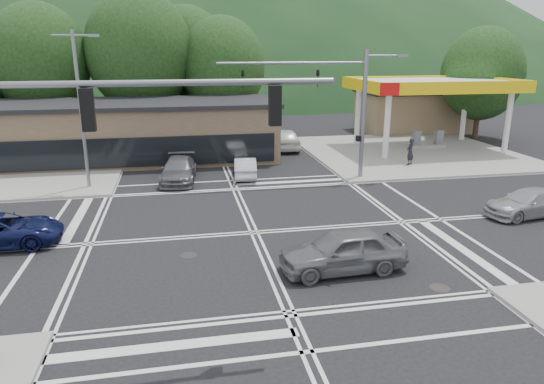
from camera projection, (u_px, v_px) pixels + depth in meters
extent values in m
plane|color=black|center=(254.00, 233.00, 21.93)|extent=(120.00, 120.00, 0.00)
cube|color=gray|center=(410.00, 152.00, 38.79)|extent=(16.00, 16.00, 0.15)
cube|color=gray|center=(4.00, 169.00, 33.27)|extent=(16.00, 16.00, 0.15)
cylinder|color=silver|center=(387.00, 127.00, 35.67)|extent=(0.44, 0.44, 5.00)
cylinder|color=silver|center=(358.00, 116.00, 41.31)|extent=(0.44, 0.44, 5.00)
cylinder|color=silver|center=(508.00, 123.00, 37.50)|extent=(0.44, 0.44, 5.00)
cylinder|color=silver|center=(464.00, 113.00, 43.15)|extent=(0.44, 0.44, 5.00)
cube|color=silver|center=(432.00, 84.00, 38.62)|extent=(12.00, 8.00, 0.60)
cube|color=yellow|center=(460.00, 88.00, 34.85)|extent=(12.20, 0.25, 0.90)
cube|color=yellow|center=(409.00, 81.00, 42.38)|extent=(12.20, 0.25, 0.90)
cube|color=yellow|center=(361.00, 85.00, 37.51)|extent=(0.25, 8.20, 0.90)
cube|color=yellow|center=(500.00, 83.00, 39.72)|extent=(0.25, 8.20, 0.90)
cube|color=red|center=(390.00, 89.00, 33.70)|extent=(1.40, 0.12, 0.90)
cube|color=gray|center=(427.00, 146.00, 40.05)|extent=(3.00, 1.00, 0.30)
cube|color=slate|center=(416.00, 139.00, 39.66)|extent=(0.60, 0.50, 1.30)
cube|color=slate|center=(439.00, 138.00, 40.03)|extent=(0.60, 0.50, 1.30)
cube|color=#846B4F|center=(412.00, 112.00, 48.60)|extent=(10.00, 6.00, 3.80)
cube|color=brown|center=(111.00, 133.00, 35.90)|extent=(24.00, 8.00, 4.00)
ellipsoid|color=#19371B|center=(190.00, 87.00, 106.65)|extent=(252.00, 126.00, 140.00)
cylinder|color=#382619|center=(48.00, 117.00, 41.26)|extent=(0.50, 0.50, 4.84)
ellipsoid|color=black|center=(40.00, 60.00, 39.92)|extent=(8.00, 8.00, 9.20)
cylinder|color=#382619|center=(144.00, 112.00, 42.67)|extent=(0.50, 0.50, 5.28)
ellipsoid|color=black|center=(139.00, 51.00, 41.21)|extent=(9.00, 9.00, 10.35)
cylinder|color=#382619|center=(223.00, 115.00, 44.08)|extent=(0.50, 0.50, 4.40)
ellipsoid|color=black|center=(222.00, 67.00, 42.87)|extent=(7.60, 7.60, 8.74)
cylinder|color=#382619|center=(189.00, 109.00, 47.23)|extent=(0.50, 0.50, 4.84)
ellipsoid|color=black|center=(186.00, 58.00, 45.89)|extent=(8.40, 8.40, 9.66)
cylinder|color=#382619|center=(477.00, 117.00, 44.61)|extent=(0.50, 0.50, 3.96)
ellipsoid|color=black|center=(482.00, 74.00, 43.51)|extent=(7.20, 7.20, 8.28)
cylinder|color=slate|center=(81.00, 113.00, 27.57)|extent=(0.20, 0.20, 9.00)
cylinder|color=slate|center=(73.00, 35.00, 26.38)|extent=(2.20, 0.12, 0.12)
cube|color=slate|center=(94.00, 35.00, 26.58)|extent=(0.60, 0.25, 0.15)
cylinder|color=slate|center=(363.00, 116.00, 30.02)|extent=(0.28, 0.28, 8.00)
cylinder|color=slate|center=(293.00, 63.00, 28.29)|extent=(9.00, 0.16, 0.16)
imported|color=black|center=(318.00, 78.00, 28.82)|extent=(0.16, 0.20, 1.00)
imported|color=black|center=(243.00, 79.00, 27.99)|extent=(0.16, 0.20, 1.00)
cylinder|color=slate|center=(385.00, 56.00, 29.23)|extent=(2.40, 0.12, 0.12)
cube|color=slate|center=(402.00, 56.00, 29.43)|extent=(0.70, 0.30, 0.15)
cube|color=black|center=(358.00, 138.00, 30.37)|extent=(0.25, 0.30, 0.35)
cylinder|color=slate|center=(151.00, 83.00, 11.49)|extent=(9.00, 0.16, 0.16)
cube|color=black|center=(88.00, 110.00, 11.39)|extent=(0.30, 0.25, 1.00)
cube|color=black|center=(275.00, 106.00, 12.21)|extent=(0.30, 0.25, 1.00)
imported|color=#0E123F|center=(0.00, 231.00, 20.24)|extent=(5.05, 2.48, 1.38)
imported|color=slate|center=(343.00, 251.00, 17.95)|extent=(4.83, 2.13, 1.62)
imported|color=#989A9E|center=(529.00, 203.00, 23.99)|extent=(4.75, 2.37, 1.33)
imported|color=silver|center=(245.00, 167.00, 31.29)|extent=(1.82, 4.07, 1.30)
imported|color=white|center=(285.00, 139.00, 40.02)|extent=(2.23, 5.11, 1.71)
imported|color=#56585B|center=(179.00, 170.00, 30.25)|extent=(2.53, 5.20, 1.46)
imported|color=black|center=(410.00, 151.00, 33.96)|extent=(0.82, 0.78, 1.88)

